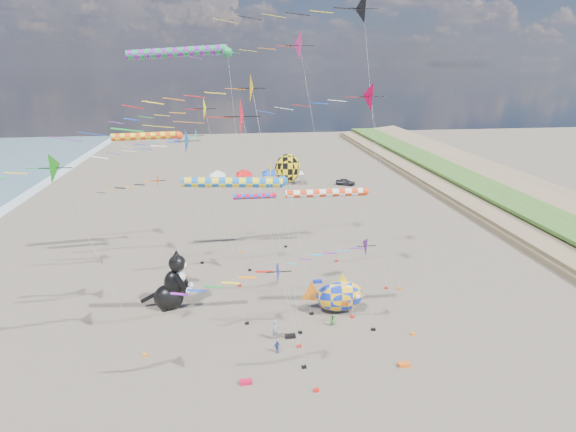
# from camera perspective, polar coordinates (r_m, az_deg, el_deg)

# --- Properties ---
(ground) EXTENTS (260.00, 260.00, 0.00)m
(ground) POSITION_cam_1_polar(r_m,az_deg,el_deg) (33.33, 0.65, -23.28)
(ground) COLOR brown
(ground) RESTS_ON ground
(delta_kite_0) EXTENTS (11.91, 1.83, 15.63)m
(delta_kite_0) POSITION_cam_1_polar(r_m,az_deg,el_deg) (52.80, -12.67, 9.54)
(delta_kite_0) COLOR #14CFC8
(delta_kite_0) RESTS_ON ground
(delta_kite_1) EXTENTS (11.54, 2.33, 17.05)m
(delta_kite_1) POSITION_cam_1_polar(r_m,az_deg,el_deg) (34.55, -26.99, 5.48)
(delta_kite_1) COLOR #127E13
(delta_kite_1) RESTS_ON ground
(delta_kite_2) EXTENTS (10.07, 2.16, 17.86)m
(delta_kite_2) POSITION_cam_1_polar(r_m,az_deg,el_deg) (36.10, -12.35, 9.00)
(delta_kite_2) COLOR #0D5CB7
(delta_kite_2) RESTS_ON ground
(delta_kite_3) EXTENTS (11.82, 2.19, 21.90)m
(delta_kite_3) POSITION_cam_1_polar(r_m,az_deg,el_deg) (31.51, -6.80, 15.25)
(delta_kite_3) COLOR #D59C0B
(delta_kite_3) RESTS_ON ground
(delta_kite_4) EXTENTS (16.38, 3.07, 28.58)m
(delta_kite_4) POSITION_cam_1_polar(r_m,az_deg,el_deg) (42.10, 8.35, 24.67)
(delta_kite_4) COLOR black
(delta_kite_4) RESTS_ON ground
(delta_kite_5) EXTENTS (8.56, 1.86, 10.78)m
(delta_kite_5) POSITION_cam_1_polar(r_m,az_deg,el_deg) (29.08, -2.15, -7.43)
(delta_kite_5) COLOR #1926B5
(delta_kite_5) RESTS_ON ground
(delta_kite_6) EXTENTS (14.42, 2.52, 20.58)m
(delta_kite_6) POSITION_cam_1_polar(r_m,az_deg,el_deg) (28.90, -7.26, 12.04)
(delta_kite_6) COLOR red
(delta_kite_6) RESTS_ON ground
(delta_kite_7) EXTENTS (13.62, 2.80, 21.09)m
(delta_kite_7) POSITION_cam_1_polar(r_m,az_deg,el_deg) (42.07, 9.99, 14.56)
(delta_kite_7) COLOR #C60035
(delta_kite_7) RESTS_ON ground
(delta_kite_8) EXTENTS (15.43, 3.29, 25.89)m
(delta_kite_8) POSITION_cam_1_polar(r_m,az_deg,el_deg) (48.39, 1.57, 20.76)
(delta_kite_8) COLOR #F2257C
(delta_kite_8) RESTS_ON ground
(delta_kite_9) EXTENTS (8.95, 1.81, 11.65)m
(delta_kite_9) POSITION_cam_1_polar(r_m,az_deg,el_deg) (48.34, -18.16, 3.48)
(delta_kite_9) COLOR #E44301
(delta_kite_9) RESTS_ON ground
(delta_kite_10) EXTENTS (10.33, 1.74, 9.54)m
(delta_kite_10) POSITION_cam_1_polar(r_m,az_deg,el_deg) (36.19, 8.95, -4.32)
(delta_kite_10) COLOR #561186
(delta_kite_10) RESTS_ON ground
(delta_kite_11) EXTENTS (10.77, 2.24, 19.69)m
(delta_kite_11) POSITION_cam_1_polar(r_m,az_deg,el_deg) (43.22, -11.94, 12.94)
(delta_kite_11) COLOR #FBF90D
(delta_kite_11) RESTS_ON ground
(windsock_0) EXTENTS (6.64, 0.72, 7.33)m
(windsock_0) POSITION_cam_1_polar(r_m,az_deg,el_deg) (55.23, -4.02, 2.48)
(windsock_0) COLOR red
(windsock_0) RESTS_ON ground
(windsock_1) EXTENTS (8.01, 0.67, 13.13)m
(windsock_1) POSITION_cam_1_polar(r_m,az_deg,el_deg) (35.23, 5.35, 2.81)
(windsock_1) COLOR red
(windsock_1) RESTS_ON ground
(windsock_2) EXTENTS (8.64, 0.84, 15.51)m
(windsock_2) POSITION_cam_1_polar(r_m,az_deg,el_deg) (50.52, -17.12, 9.61)
(windsock_2) COLOR #FF4515
(windsock_2) RESTS_ON ground
(windsock_3) EXTENTS (11.16, 0.96, 23.89)m
(windsock_3) POSITION_cam_1_polar(r_m,az_deg,el_deg) (46.79, -13.19, 19.53)
(windsock_3) COLOR #198B47
(windsock_3) RESTS_ON ground
(windsock_4) EXTENTS (9.33, 0.81, 14.18)m
(windsock_4) POSITION_cam_1_polar(r_m,az_deg,el_deg) (34.50, -6.35, 4.19)
(windsock_4) COLOR blue
(windsock_4) RESTS_ON ground
(angelfish_kite) EXTENTS (3.74, 3.02, 14.92)m
(angelfish_kite) POSITION_cam_1_polar(r_m,az_deg,el_deg) (39.65, -0.34, 5.86)
(angelfish_kite) COLOR yellow
(angelfish_kite) RESTS_ON ground
(cat_inflatable) EXTENTS (4.48, 2.54, 5.80)m
(cat_inflatable) POSITION_cam_1_polar(r_m,az_deg,el_deg) (44.43, -14.68, -7.85)
(cat_inflatable) COLOR black
(cat_inflatable) RESTS_ON ground
(fish_inflatable) EXTENTS (6.19, 3.02, 4.13)m
(fish_inflatable) POSITION_cam_1_polar(r_m,az_deg,el_deg) (42.82, 6.52, -10.05)
(fish_inflatable) COLOR #1332BB
(fish_inflatable) RESTS_ON ground
(person_adult) EXTENTS (0.66, 0.46, 1.75)m
(person_adult) POSITION_cam_1_polar(r_m,az_deg,el_deg) (39.30, -1.59, -14.34)
(person_adult) COLOR gray
(person_adult) RESTS_ON ground
(child_green) EXTENTS (0.54, 0.42, 1.08)m
(child_green) POSITION_cam_1_polar(r_m,az_deg,el_deg) (41.42, 5.70, -13.09)
(child_green) COLOR #208C26
(child_green) RESTS_ON ground
(child_blue) EXTENTS (0.70, 0.47, 1.10)m
(child_blue) POSITION_cam_1_polar(r_m,az_deg,el_deg) (37.95, -1.40, -16.26)
(child_blue) COLOR navy
(child_blue) RESTS_ON ground
(kite_bag_0) EXTENTS (0.90, 0.44, 0.30)m
(kite_bag_0) POSITION_cam_1_polar(r_m,az_deg,el_deg) (37.85, 14.54, -17.80)
(kite_bag_0) COLOR #E85C13
(kite_bag_0) RESTS_ON ground
(kite_bag_1) EXTENTS (0.90, 0.44, 0.30)m
(kite_bag_1) POSITION_cam_1_polar(r_m,az_deg,el_deg) (39.91, 0.29, -15.00)
(kite_bag_1) COLOR black
(kite_bag_1) RESTS_ON ground
(kite_bag_2) EXTENTS (0.90, 0.44, 0.30)m
(kite_bag_2) POSITION_cam_1_polar(r_m,az_deg,el_deg) (35.30, -5.36, -20.25)
(kite_bag_2) COLOR red
(kite_bag_2) RESTS_ON ground
(kite_bag_3) EXTENTS (0.90, 0.44, 0.30)m
(kite_bag_3) POSITION_cam_1_polar(r_m,az_deg,el_deg) (48.89, 3.77, -8.28)
(kite_bag_3) COLOR #1224B8
(kite_bag_3) RESTS_ON ground
(tent_row) EXTENTS (19.20, 4.20, 3.80)m
(tent_row) POSITION_cam_1_polar(r_m,az_deg,el_deg) (86.81, -3.99, 5.90)
(tent_row) COLOR silver
(tent_row) RESTS_ON ground
(parked_car) EXTENTS (3.98, 2.86, 1.26)m
(parked_car) POSITION_cam_1_polar(r_m,az_deg,el_deg) (88.14, 7.31, 4.31)
(parked_car) COLOR #26262D
(parked_car) RESTS_ON ground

